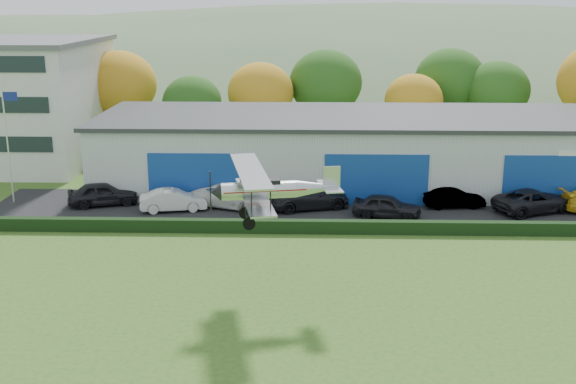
{
  "coord_description": "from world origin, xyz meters",
  "views": [
    {
      "loc": [
        0.32,
        -23.68,
        13.74
      ],
      "look_at": [
        -0.65,
        10.3,
        4.21
      ],
      "focal_mm": 43.41,
      "sensor_mm": 36.0,
      "label": 1
    }
  ],
  "objects_px": {
    "car_0": "(103,194)",
    "car_2": "(232,196)",
    "hangar": "(369,149)",
    "car_1": "(173,200)",
    "car_3": "(308,197)",
    "car_4": "(387,206)",
    "biplane": "(270,188)",
    "car_6": "(534,201)",
    "car_5": "(454,198)",
    "flagpole": "(8,135)"
  },
  "relations": [
    {
      "from": "car_6",
      "to": "car_0",
      "type": "bearing_deg",
      "value": 65.88
    },
    {
      "from": "car_0",
      "to": "biplane",
      "type": "xyz_separation_m",
      "value": [
        12.2,
        -14.78,
        4.54
      ]
    },
    {
      "from": "car_3",
      "to": "biplane",
      "type": "height_order",
      "value": "biplane"
    },
    {
      "from": "biplane",
      "to": "car_1",
      "type": "bearing_deg",
      "value": 106.55
    },
    {
      "from": "car_1",
      "to": "car_4",
      "type": "xyz_separation_m",
      "value": [
        14.02,
        -1.05,
        0.02
      ]
    },
    {
      "from": "car_6",
      "to": "biplane",
      "type": "relative_size",
      "value": 0.79
    },
    {
      "from": "hangar",
      "to": "biplane",
      "type": "bearing_deg",
      "value": -106.71
    },
    {
      "from": "car_0",
      "to": "car_4",
      "type": "xyz_separation_m",
      "value": [
        19.05,
        -2.21,
        -0.06
      ]
    },
    {
      "from": "flagpole",
      "to": "car_0",
      "type": "height_order",
      "value": "flagpole"
    },
    {
      "from": "hangar",
      "to": "car_6",
      "type": "bearing_deg",
      "value": -35.0
    },
    {
      "from": "car_5",
      "to": "car_3",
      "type": "bearing_deg",
      "value": 87.42
    },
    {
      "from": "flagpole",
      "to": "car_0",
      "type": "relative_size",
      "value": 1.71
    },
    {
      "from": "car_3",
      "to": "car_1",
      "type": "bearing_deg",
      "value": 77.63
    },
    {
      "from": "car_0",
      "to": "hangar",
      "type": "bearing_deg",
      "value": -88.85
    },
    {
      "from": "car_4",
      "to": "car_1",
      "type": "bearing_deg",
      "value": 99.48
    },
    {
      "from": "car_1",
      "to": "car_2",
      "type": "relative_size",
      "value": 0.8
    },
    {
      "from": "biplane",
      "to": "car_6",
      "type": "bearing_deg",
      "value": 28.87
    },
    {
      "from": "hangar",
      "to": "car_6",
      "type": "distance_m",
      "value": 12.69
    },
    {
      "from": "car_0",
      "to": "car_4",
      "type": "bearing_deg",
      "value": -114.62
    },
    {
      "from": "hangar",
      "to": "car_4",
      "type": "relative_size",
      "value": 9.36
    },
    {
      "from": "car_1",
      "to": "car_0",
      "type": "bearing_deg",
      "value": 65.04
    },
    {
      "from": "car_5",
      "to": "biplane",
      "type": "relative_size",
      "value": 0.59
    },
    {
      "from": "car_2",
      "to": "flagpole",
      "type": "bearing_deg",
      "value": 108.05
    },
    {
      "from": "car_3",
      "to": "car_6",
      "type": "distance_m",
      "value": 14.92
    },
    {
      "from": "car_3",
      "to": "car_4",
      "type": "relative_size",
      "value": 1.29
    },
    {
      "from": "hangar",
      "to": "car_1",
      "type": "relative_size",
      "value": 9.29
    },
    {
      "from": "car_0",
      "to": "car_6",
      "type": "xyz_separation_m",
      "value": [
        28.86,
        -0.75,
        -0.04
      ]
    },
    {
      "from": "car_2",
      "to": "car_6",
      "type": "height_order",
      "value": "car_2"
    },
    {
      "from": "car_3",
      "to": "car_4",
      "type": "height_order",
      "value": "car_3"
    },
    {
      "from": "hangar",
      "to": "car_2",
      "type": "bearing_deg",
      "value": -145.79
    },
    {
      "from": "hangar",
      "to": "car_2",
      "type": "height_order",
      "value": "hangar"
    },
    {
      "from": "hangar",
      "to": "car_3",
      "type": "height_order",
      "value": "hangar"
    },
    {
      "from": "car_5",
      "to": "car_6",
      "type": "xyz_separation_m",
      "value": [
        5.05,
        -0.87,
        0.09
      ]
    },
    {
      "from": "car_2",
      "to": "car_3",
      "type": "height_order",
      "value": "car_3"
    },
    {
      "from": "car_3",
      "to": "car_5",
      "type": "bearing_deg",
      "value": -104.32
    },
    {
      "from": "car_6",
      "to": "car_4",
      "type": "bearing_deg",
      "value": 75.82
    },
    {
      "from": "hangar",
      "to": "car_0",
      "type": "distance_m",
      "value": 19.75
    },
    {
      "from": "car_2",
      "to": "car_6",
      "type": "relative_size",
      "value": 1.0
    },
    {
      "from": "car_2",
      "to": "car_3",
      "type": "distance_m",
      "value": 5.11
    },
    {
      "from": "hangar",
      "to": "biplane",
      "type": "xyz_separation_m",
      "value": [
        -6.38,
        -21.23,
        2.73
      ]
    },
    {
      "from": "car_1",
      "to": "biplane",
      "type": "distance_m",
      "value": 16.07
    },
    {
      "from": "car_1",
      "to": "car_6",
      "type": "distance_m",
      "value": 23.84
    },
    {
      "from": "flagpole",
      "to": "car_1",
      "type": "distance_m",
      "value": 12.13
    },
    {
      "from": "hangar",
      "to": "car_6",
      "type": "relative_size",
      "value": 7.44
    },
    {
      "from": "car_0",
      "to": "car_2",
      "type": "distance_m",
      "value": 8.85
    },
    {
      "from": "car_4",
      "to": "car_6",
      "type": "bearing_deg",
      "value": -67.78
    },
    {
      "from": "flagpole",
      "to": "car_1",
      "type": "xyz_separation_m",
      "value": [
        11.33,
        -1.63,
        -4.01
      ]
    },
    {
      "from": "hangar",
      "to": "car_6",
      "type": "xyz_separation_m",
      "value": [
        10.29,
        -7.2,
        -1.85
      ]
    },
    {
      "from": "hangar",
      "to": "car_2",
      "type": "xyz_separation_m",
      "value": [
        -9.73,
        -6.61,
        -1.84
      ]
    },
    {
      "from": "hangar",
      "to": "car_1",
      "type": "xyz_separation_m",
      "value": [
        -13.55,
        -7.61,
        -1.89
      ]
    }
  ]
}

